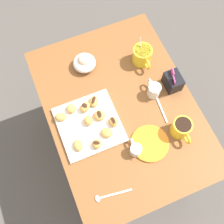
{
  "coord_description": "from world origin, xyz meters",
  "views": [
    {
      "loc": [
        0.45,
        -0.24,
        1.95
      ],
      "look_at": [
        0.01,
        -0.05,
        0.76
      ],
      "focal_mm": 44.34,
      "sensor_mm": 36.0,
      "label": 1
    }
  ],
  "objects": [
    {
      "name": "beignet_9",
      "position": [
        -0.05,
        -0.28,
        0.77
      ],
      "size": [
        0.06,
        0.07,
        0.03
      ],
      "primitive_type": "ellipsoid",
      "rotation": [
        0.0,
        0.0,
        5.91
      ],
      "color": "#D19347",
      "rests_on": "pastry_plate_square"
    },
    {
      "name": "chocolate_drizzle_2",
      "position": [
        -0.06,
        -0.16,
        0.79
      ],
      "size": [
        0.03,
        0.03,
        0.0
      ],
      "primitive_type": "ellipsoid",
      "rotation": [
        0.0,
        0.0,
        0.66
      ],
      "color": "#381E11",
      "rests_on": "beignet_2"
    },
    {
      "name": "chocolate_drizzle_8",
      "position": [
        0.06,
        -0.07,
        0.79
      ],
      "size": [
        0.04,
        0.02,
        0.0
      ],
      "primitive_type": "ellipsoid",
      "rotation": [
        0.0,
        0.0,
        3.23
      ],
      "color": "#381E11",
      "rests_on": "beignet_8"
    },
    {
      "name": "beignet_8",
      "position": [
        0.06,
        -0.07,
        0.77
      ],
      "size": [
        0.06,
        0.06,
        0.04
      ],
      "primitive_type": "ellipsoid",
      "rotation": [
        0.0,
        0.0,
        3.56
      ],
      "color": "#D19347",
      "rests_on": "pastry_plate_square"
    },
    {
      "name": "loose_spoon_near_saucer",
      "position": [
        0.05,
        0.18,
        0.74
      ],
      "size": [
        0.16,
        0.03,
        0.01
      ],
      "color": "silver",
      "rests_on": "dining_table"
    },
    {
      "name": "beignet_4",
      "position": [
        0.1,
        -0.11,
        0.77
      ],
      "size": [
        0.07,
        0.07,
        0.03
      ],
      "primitive_type": "ellipsoid",
      "rotation": [
        0.0,
        0.0,
        1.01
      ],
      "color": "#D19347",
      "rests_on": "pastry_plate_square"
    },
    {
      "name": "beignet_1",
      "position": [
        -0.07,
        -0.11,
        0.77
      ],
      "size": [
        0.07,
        0.06,
        0.03
      ],
      "primitive_type": "ellipsoid",
      "rotation": [
        0.0,
        0.0,
        2.73
      ],
      "color": "#D19347",
      "rests_on": "pastry_plate_square"
    },
    {
      "name": "cream_pitcher_white",
      "position": [
        -0.01,
        0.17,
        0.78
      ],
      "size": [
        0.1,
        0.06,
        0.07
      ],
      "color": "silver",
      "rests_on": "dining_table"
    },
    {
      "name": "saucer_orange_left",
      "position": [
        0.21,
        0.05,
        0.74
      ],
      "size": [
        0.17,
        0.17,
        0.01
      ],
      "primitive_type": "cylinder",
      "color": "orange",
      "rests_on": "dining_table"
    },
    {
      "name": "loose_spoon_by_plate",
      "position": [
        0.35,
        -0.21,
        0.74
      ],
      "size": [
        0.04,
        0.16,
        0.01
      ],
      "color": "silver",
      "rests_on": "dining_table"
    },
    {
      "name": "beignet_0",
      "position": [
        0.01,
        -0.17,
        0.77
      ],
      "size": [
        0.05,
        0.05,
        0.04
      ],
      "primitive_type": "ellipsoid",
      "rotation": [
        0.0,
        0.0,
        6.05
      ],
      "color": "#D19347",
      "rests_on": "pastry_plate_square"
    },
    {
      "name": "chocolate_sauce_pitcher",
      "position": [
        0.22,
        -0.02,
        0.77
      ],
      "size": [
        0.09,
        0.05,
        0.06
      ],
      "color": "silver",
      "rests_on": "dining_table"
    },
    {
      "name": "beignet_3",
      "position": [
        -0.08,
        -0.22,
        0.77
      ],
      "size": [
        0.06,
        0.06,
        0.03
      ],
      "primitive_type": "ellipsoid",
      "rotation": [
        0.0,
        0.0,
        4.31
      ],
      "color": "#D19347",
      "rests_on": "pastry_plate_square"
    },
    {
      "name": "ground_plane",
      "position": [
        0.0,
        0.0,
        0.0
      ],
      "size": [
        8.0,
        8.0,
        0.0
      ],
      "primitive_type": "plane",
      "color": "#514C47"
    },
    {
      "name": "ice_cream_bowl",
      "position": [
        -0.28,
        -0.08,
        0.77
      ],
      "size": [
        0.11,
        0.11,
        0.08
      ],
      "color": "silver",
      "rests_on": "dining_table"
    },
    {
      "name": "beignet_5",
      "position": [
        0.13,
        -0.17,
        0.77
      ],
      "size": [
        0.06,
        0.06,
        0.04
      ],
      "primitive_type": "ellipsoid",
      "rotation": [
        0.0,
        0.0,
        0.83
      ],
      "color": "#D19347",
      "rests_on": "pastry_plate_square"
    },
    {
      "name": "coffee_mug_yellow_left",
      "position": [
        -0.2,
        0.2,
        0.79
      ],
      "size": [
        0.13,
        0.09,
        0.14
      ],
      "color": "yellow",
      "rests_on": "dining_table"
    },
    {
      "name": "chocolate_drizzle_7",
      "position": [
        0.01,
        -0.11,
        0.78
      ],
      "size": [
        0.04,
        0.02,
        0.0
      ],
      "primitive_type": "ellipsoid",
      "rotation": [
        0.0,
        0.0,
        3.1
      ],
      "color": "#381E11",
      "rests_on": "beignet_7"
    },
    {
      "name": "dining_table",
      "position": [
        0.0,
        0.0,
        0.58
      ],
      "size": [
        0.95,
        0.69,
        0.74
      ],
      "color": "brown",
      "rests_on": "ground_plane"
    },
    {
      "name": "beignet_7",
      "position": [
        0.01,
        -0.11,
        0.77
      ],
      "size": [
        0.07,
        0.07,
        0.03
      ],
      "primitive_type": "ellipsoid",
      "rotation": [
        0.0,
        0.0,
        2.69
      ],
      "color": "#D19347",
      "rests_on": "pastry_plate_square"
    },
    {
      "name": "pastry_plate_square",
      "position": [
        0.02,
        -0.17,
        0.74
      ],
      "size": [
        0.28,
        0.28,
        0.02
      ],
      "primitive_type": "cube",
      "color": "silver",
      "rests_on": "dining_table"
    },
    {
      "name": "sugar_caddy",
      "position": [
        -0.02,
        0.28,
        0.78
      ],
      "size": [
        0.09,
        0.07,
        0.11
      ],
      "color": "black",
      "rests_on": "dining_table"
    },
    {
      "name": "beignet_2",
      "position": [
        -0.06,
        -0.16,
        0.77
      ],
      "size": [
        0.06,
        0.07,
        0.04
      ],
      "primitive_type": "ellipsoid",
      "rotation": [
        0.0,
        0.0,
        0.52
      ],
      "color": "#D19347",
      "rests_on": "pastry_plate_square"
    },
    {
      "name": "beignet_6",
      "position": [
        0.1,
        -0.25,
        0.77
      ],
      "size": [
        0.05,
        0.04,
        0.03
      ],
      "primitive_type": "ellipsoid",
      "rotation": [
        0.0,
        0.0,
        3.18
      ],
      "color": "#D19347",
      "rests_on": "pastry_plate_square"
    },
    {
      "name": "coffee_mug_yellow_right",
      "position": [
        0.21,
        0.2,
        0.79
      ],
      "size": [
        0.12,
        0.09,
        0.09
      ],
      "color": "yellow",
      "rests_on": "dining_table"
    },
    {
      "name": "chocolate_drizzle_1",
      "position": [
        -0.07,
        -0.11,
        0.78
      ],
      "size": [
        0.04,
        0.04,
        0.0
      ],
      "primitive_type": "ellipsoid",
      "rotation": [
        0.0,
        0.0,
        2.51
      ],
      "color": "#381E11",
      "rests_on": "beignet_1"
    },
    {
      "name": "chocolate_drizzle_5",
      "position": [
        0.13,
        -0.17,
        0.79
      ],
      "size": [
        0.03,
        0.03,
        0.0
      ],
      "primitive_type": "ellipsoid",
      "rotation": [
        0.0,
        0.0,
        1.01
      ],
      "color": "#381E11",
      "rests_on": "beignet_5"
    }
  ]
}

